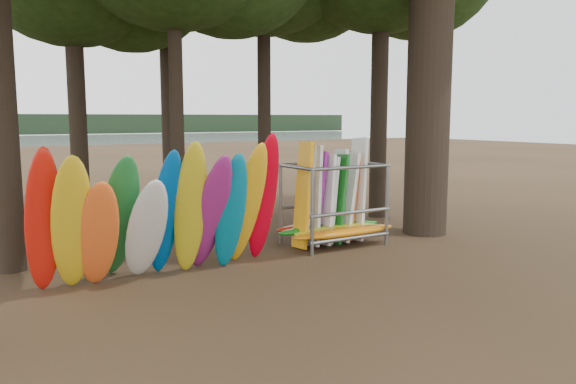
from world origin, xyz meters
TOP-DOWN VIEW (x-y plane):
  - ground at (0.00, 0.00)m, footprint 120.00×120.00m
  - lake at (0.00, 60.00)m, footprint 160.00×160.00m
  - kayak_row at (-3.01, 0.13)m, footprint 5.28×2.20m
  - storage_rack at (1.77, 1.06)m, footprint 3.15×1.58m

SIDE VIEW (x-z plane):
  - ground at x=0.00m, z-range 0.00..0.00m
  - lake at x=0.00m, z-range 0.00..0.00m
  - storage_rack at x=1.77m, z-range -0.39..2.38m
  - kayak_row at x=-3.01m, z-range -0.24..2.86m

